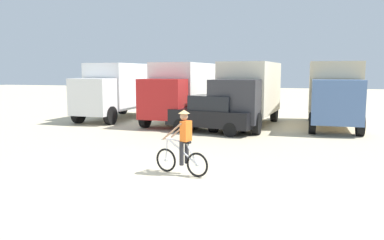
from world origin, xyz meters
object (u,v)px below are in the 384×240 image
(box_truck_avon_van, at_px, (119,88))
(box_truck_tan_camper, at_px, (333,91))
(sedan_parked, at_px, (213,114))
(cyclist_orange_shirt, at_px, (183,145))
(box_truck_cream_rv, at_px, (248,91))
(box_truck_white_box, at_px, (182,89))

(box_truck_avon_van, relative_size, box_truck_tan_camper, 1.01)
(sedan_parked, xyz_separation_m, cyclist_orange_shirt, (0.99, -7.50, -0.04))
(box_truck_avon_van, xyz_separation_m, box_truck_cream_rv, (8.11, -0.93, 0.00))
(box_truck_white_box, relative_size, box_truck_tan_camper, 1.01)
(box_truck_tan_camper, bearing_deg, box_truck_cream_rv, -167.47)
(box_truck_white_box, height_order, cyclist_orange_shirt, box_truck_white_box)
(box_truck_white_box, xyz_separation_m, box_truck_cream_rv, (3.88, -0.48, 0.00))
(box_truck_avon_van, xyz_separation_m, box_truck_white_box, (4.24, -0.45, 0.00))
(cyclist_orange_shirt, bearing_deg, box_truck_avon_van, 125.21)
(box_truck_avon_van, height_order, box_truck_white_box, same)
(box_truck_cream_rv, bearing_deg, box_truck_avon_van, 173.44)
(box_truck_avon_van, xyz_separation_m, box_truck_tan_camper, (12.38, 0.02, 0.00))
(box_truck_avon_van, distance_m, box_truck_white_box, 4.26)
(box_truck_white_box, xyz_separation_m, sedan_parked, (2.64, -3.19, -0.99))
(box_truck_tan_camper, relative_size, sedan_parked, 1.50)
(box_truck_tan_camper, distance_m, sedan_parked, 6.69)
(box_truck_cream_rv, relative_size, cyclist_orange_shirt, 3.79)
(box_truck_tan_camper, bearing_deg, box_truck_avon_van, -179.93)
(box_truck_tan_camper, height_order, cyclist_orange_shirt, box_truck_tan_camper)
(box_truck_cream_rv, bearing_deg, sedan_parked, -114.61)
(box_truck_white_box, height_order, box_truck_tan_camper, same)
(sedan_parked, bearing_deg, box_truck_white_box, 129.55)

